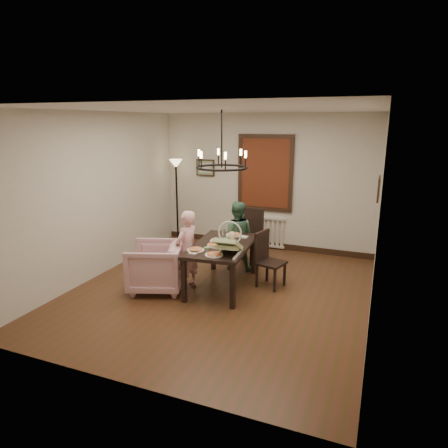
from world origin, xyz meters
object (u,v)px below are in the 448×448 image
Objects in this scene: armchair at (156,267)px; floor_lamp at (177,202)px; chair_far at (247,237)px; chair_right at (271,260)px; elderly_woman at (187,257)px; seated_man at (237,241)px; dining_table at (222,249)px; drinking_glass at (231,241)px; baby_bouncer at (229,243)px.

armchair is 2.67m from floor_lamp.
chair_right is at bearing -41.68° from chair_far.
chair_right is 3.11m from floor_lamp.
seated_man is (0.45, 1.10, -0.01)m from elderly_woman.
drinking_glass is at bearing -1.28° from dining_table.
dining_table is 1.55× the size of seated_man.
chair_far is at bearing 171.19° from elderly_woman.
dining_table is at bearing 118.88° from baby_bouncer.
elderly_woman is (-0.50, -0.25, -0.11)m from dining_table.
chair_right is at bearing 27.01° from drinking_glass.
seated_man is 0.58× the size of floor_lamp.
chair_right is 1.75× the size of baby_bouncer.
elderly_woman reaches higher than armchair.
armchair is at bearing -48.78° from elderly_woman.
elderly_woman reaches higher than chair_right.
armchair is at bearing -69.42° from floor_lamp.
chair_right is at bearing -32.46° from floor_lamp.
floor_lamp is at bearing -178.64° from armchair.
drinking_glass is at bearing -74.88° from chair_far.
floor_lamp is (-0.92, 2.45, 0.51)m from armchair.
floor_lamp reaches higher than dining_table.
dining_table is 2.71m from floor_lamp.
seated_man is (0.88, 1.34, 0.14)m from armchair.
armchair is (-0.97, -1.66, -0.15)m from chair_far.
baby_bouncer is at bearing -61.70° from dining_table.
armchair is at bearing -157.76° from dining_table.
chair_far is 0.59× the size of floor_lamp.
floor_lamp is (-1.86, 1.96, 0.26)m from dining_table.
seated_man reaches higher than dining_table.
floor_lamp is (-1.80, 1.11, 0.38)m from seated_man.
chair_far is 1.51m from elderly_woman.
dining_table is at bearing -175.87° from drinking_glass.
baby_bouncer is at bearing -48.05° from floor_lamp.
drinking_glass is at bearing 95.38° from armchair.
baby_bouncer is 0.29× the size of floor_lamp.
dining_table is at bearing 98.42° from armchair.
chair_far is 1.00× the size of elderly_woman.
seated_man is 2.15m from floor_lamp.
baby_bouncer reaches higher than seated_man.
floor_lamp is (-2.14, 2.38, 0.00)m from baby_bouncer.
drinking_glass is (-0.12, 0.43, -0.10)m from baby_bouncer.
floor_lamp reaches higher than drinking_glass.
elderly_woman is 0.88m from baby_bouncer.
elderly_woman is at bearing 162.84° from baby_bouncer.
chair_far is at bearing -22.78° from floor_lamp.
baby_bouncer reaches higher than dining_table.
armchair is 0.81× the size of seated_man.
floor_lamp is at bearing -43.82° from seated_man.
drinking_glass is 2.80m from floor_lamp.
dining_table is 1.52× the size of elderly_woman.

